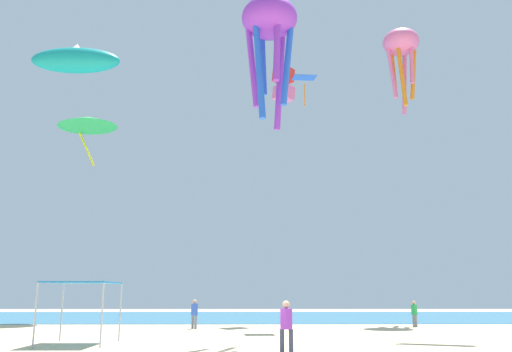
% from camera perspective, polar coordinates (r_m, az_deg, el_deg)
% --- Properties ---
extents(ocean_strip, '(110.00, 24.91, 0.03)m').
position_cam_1_polar(ocean_strip, '(51.13, -0.59, -14.80)').
color(ocean_strip, teal).
rests_on(ocean_strip, ground).
extents(canopy_tent, '(2.77, 3.15, 2.64)m').
position_cam_1_polar(canopy_tent, '(25.07, -18.07, -11.04)').
color(canopy_tent, '#B2B2B7').
rests_on(canopy_tent, ground).
extents(person_near_tent, '(0.42, 0.42, 1.77)m').
position_cam_1_polar(person_near_tent, '(34.22, -6.60, -14.20)').
color(person_near_tent, slate).
rests_on(person_near_tent, ground).
extents(person_central, '(0.50, 0.45, 1.88)m').
position_cam_1_polar(person_central, '(20.42, 3.26, -15.34)').
color(person_central, '#33384C').
rests_on(person_central, ground).
extents(person_rightmost, '(0.39, 0.43, 1.66)m').
position_cam_1_polar(person_rightmost, '(37.53, 16.57, -13.71)').
color(person_rightmost, slate).
rests_on(person_rightmost, ground).
extents(kite_octopus_purple, '(3.79, 3.79, 6.88)m').
position_cam_1_polar(kite_octopus_purple, '(28.92, 1.45, 15.89)').
color(kite_octopus_purple, purple).
extents(kite_delta_green, '(6.21, 6.19, 3.83)m').
position_cam_1_polar(kite_delta_green, '(46.62, -17.53, 5.55)').
color(kite_delta_green, green).
extents(kite_diamond_blue, '(1.69, 1.68, 2.31)m').
position_cam_1_polar(kite_diamond_blue, '(38.76, 5.18, 10.28)').
color(kite_diamond_blue, blue).
extents(kite_box_red, '(1.97, 1.95, 2.94)m').
position_cam_1_polar(kite_box_red, '(44.94, 2.96, 9.76)').
color(kite_box_red, red).
extents(kite_inflatable_teal, '(6.59, 2.35, 2.57)m').
position_cam_1_polar(kite_inflatable_teal, '(42.74, -18.70, 11.65)').
color(kite_inflatable_teal, teal).
extents(kite_octopus_pink, '(4.30, 4.30, 7.25)m').
position_cam_1_polar(kite_octopus_pink, '(48.54, 15.26, 13.23)').
color(kite_octopus_pink, pink).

